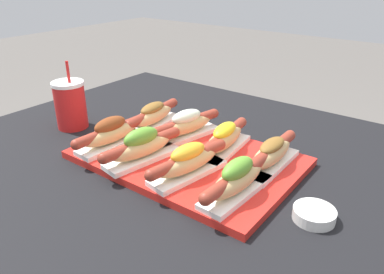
# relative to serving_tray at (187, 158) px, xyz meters

# --- Properties ---
(patio_table) EXTENTS (1.24, 1.00, 0.74)m
(patio_table) POSITION_rel_serving_tray_xyz_m (-0.03, 0.04, -0.38)
(patio_table) COLOR black
(patio_table) RESTS_ON ground_plane
(serving_tray) EXTENTS (0.52, 0.34, 0.02)m
(serving_tray) POSITION_rel_serving_tray_xyz_m (0.00, 0.00, 0.00)
(serving_tray) COLOR red
(serving_tray) RESTS_ON patio_table
(hot_dog_0) EXTENTS (0.07, 0.23, 0.08)m
(hot_dog_0) POSITION_rel_serving_tray_xyz_m (-0.18, -0.08, 0.04)
(hot_dog_0) COLOR white
(hot_dog_0) RESTS_ON serving_tray
(hot_dog_1) EXTENTS (0.09, 0.22, 0.08)m
(hot_dog_1) POSITION_rel_serving_tray_xyz_m (-0.07, -0.08, 0.04)
(hot_dog_1) COLOR white
(hot_dog_1) RESTS_ON serving_tray
(hot_dog_2) EXTENTS (0.09, 0.22, 0.07)m
(hot_dog_2) POSITION_rel_serving_tray_xyz_m (0.06, -0.07, 0.04)
(hot_dog_2) COLOR white
(hot_dog_2) RESTS_ON serving_tray
(hot_dog_3) EXTENTS (0.07, 0.23, 0.08)m
(hot_dog_3) POSITION_rel_serving_tray_xyz_m (0.18, -0.07, 0.04)
(hot_dog_3) COLOR white
(hot_dog_3) RESTS_ON serving_tray
(hot_dog_4) EXTENTS (0.08, 0.23, 0.07)m
(hot_dog_4) POSITION_rel_serving_tray_xyz_m (-0.18, 0.08, 0.04)
(hot_dog_4) COLOR white
(hot_dog_4) RESTS_ON serving_tray
(hot_dog_5) EXTENTS (0.10, 0.22, 0.08)m
(hot_dog_5) POSITION_rel_serving_tray_xyz_m (-0.06, 0.08, 0.04)
(hot_dog_5) COLOR white
(hot_dog_5) RESTS_ON serving_tray
(hot_dog_6) EXTENTS (0.08, 0.23, 0.07)m
(hot_dog_6) POSITION_rel_serving_tray_xyz_m (0.06, 0.07, 0.04)
(hot_dog_6) COLOR white
(hot_dog_6) RESTS_ON serving_tray
(hot_dog_7) EXTENTS (0.06, 0.23, 0.07)m
(hot_dog_7) POSITION_rel_serving_tray_xyz_m (0.19, 0.07, 0.04)
(hot_dog_7) COLOR white
(hot_dog_7) RESTS_ON serving_tray
(sauce_bowl) EXTENTS (0.08, 0.08, 0.02)m
(sauce_bowl) POSITION_rel_serving_tray_xyz_m (0.33, -0.04, 0.00)
(sauce_bowl) COLOR silver
(sauce_bowl) RESTS_ON patio_table
(drink_cup) EXTENTS (0.09, 0.09, 0.20)m
(drink_cup) POSITION_rel_serving_tray_xyz_m (-0.40, -0.03, 0.06)
(drink_cup) COLOR red
(drink_cup) RESTS_ON patio_table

